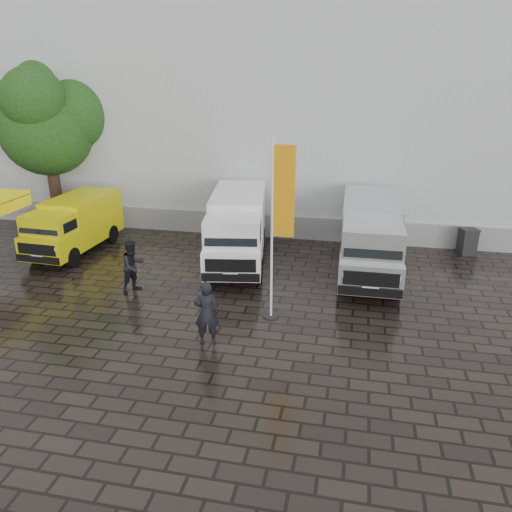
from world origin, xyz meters
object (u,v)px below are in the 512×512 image
(van_white, at_px, (237,230))
(van_silver, at_px, (370,239))
(van_yellow, at_px, (74,226))
(person_front, at_px, (206,313))
(wheelie_bin, at_px, (467,241))
(flagpole, at_px, (279,221))
(person_tent, at_px, (133,266))

(van_white, relative_size, van_silver, 0.99)
(van_yellow, height_order, person_front, van_yellow)
(van_silver, distance_m, wheelie_bin, 4.90)
(flagpole, height_order, person_front, flagpole)
(flagpole, distance_m, person_tent, 5.53)
(van_white, distance_m, person_front, 6.22)
(van_white, distance_m, person_tent, 4.35)
(wheelie_bin, distance_m, person_tent, 13.09)
(van_silver, height_order, person_tent, van_silver)
(van_silver, xyz_separation_m, flagpole, (-2.67, -4.12, 1.72))
(van_silver, bearing_deg, wheelie_bin, 35.18)
(van_yellow, height_order, van_silver, van_silver)
(van_yellow, xyz_separation_m, person_front, (7.38, -5.90, -0.16))
(van_white, bearing_deg, flagpole, -71.42)
(van_silver, relative_size, person_front, 3.27)
(van_yellow, height_order, wheelie_bin, van_yellow)
(flagpole, relative_size, wheelie_bin, 5.03)
(wheelie_bin, relative_size, person_front, 0.58)
(person_front, relative_size, person_tent, 1.04)
(flagpole, height_order, wheelie_bin, flagpole)
(van_yellow, relative_size, person_front, 2.55)
(van_silver, distance_m, flagpole, 5.20)
(van_yellow, height_order, person_tent, van_yellow)
(van_white, height_order, van_silver, van_silver)
(van_white, relative_size, person_front, 3.22)
(van_white, bearing_deg, van_silver, -11.10)
(van_white, bearing_deg, person_front, -93.28)
(van_white, xyz_separation_m, person_front, (0.66, -6.17, -0.36))
(van_yellow, bearing_deg, van_white, 5.05)
(van_silver, bearing_deg, person_front, -126.23)
(van_silver, relative_size, flagpole, 1.12)
(flagpole, distance_m, wheelie_bin, 9.90)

